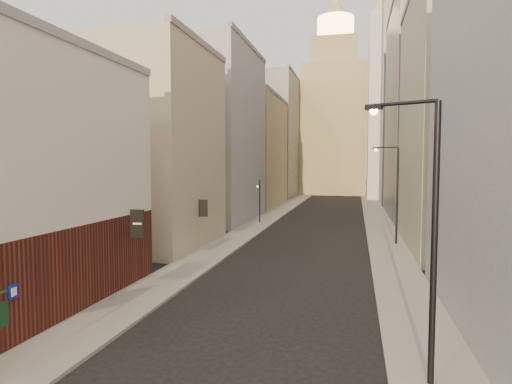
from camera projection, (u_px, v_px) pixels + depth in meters
name	position (u px, v px, depth m)	size (l,w,h in m)	color
sidewalk_left	(282.00, 209.00, 62.49)	(3.00, 140.00, 0.15)	gray
sidewalk_right	(374.00, 212.00, 59.53)	(3.00, 140.00, 0.15)	gray
near_building_left	(1.00, 181.00, 18.42)	(8.30, 23.04, 12.30)	#54231A
left_bldg_beige	(157.00, 149.00, 35.04)	(8.00, 12.00, 16.00)	#BDB293
left_bldg_grey	(218.00, 136.00, 50.45)	(8.00, 16.00, 20.00)	gray
left_bldg_tan	(254.00, 153.00, 68.04)	(8.00, 18.00, 17.00)	#94855D
left_bldg_wingrid	(276.00, 138.00, 87.24)	(8.00, 20.00, 24.00)	gray
right_bldg_beige	(463.00, 122.00, 33.34)	(8.00, 16.00, 20.00)	#BDB293
right_bldg_wingrid	(424.00, 113.00, 52.57)	(8.00, 20.00, 26.00)	gray
highrise	(437.00, 59.00, 77.56)	(21.00, 23.00, 51.20)	gray
clock_tower	(334.00, 115.00, 96.02)	(14.00, 14.00, 44.90)	#94855D
white_tower	(390.00, 100.00, 79.85)	(8.00, 8.00, 41.50)	silver
streetlamp_near	(427.00, 225.00, 12.72)	(2.15, 1.01, 8.65)	black
streetlamp_mid	(395.00, 189.00, 35.21)	(2.10, 0.68, 8.16)	black
traffic_light_left	(260.00, 191.00, 48.00)	(0.59, 0.52, 5.00)	black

